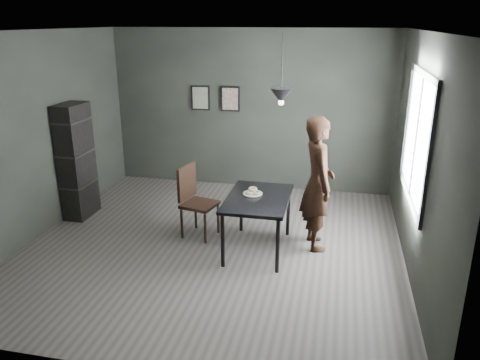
% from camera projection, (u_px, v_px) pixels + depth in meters
% --- Properties ---
extents(ground, '(5.00, 5.00, 0.00)m').
position_uv_depth(ground, '(214.00, 245.00, 6.40)').
color(ground, '#37322F').
rests_on(ground, ground).
extents(back_wall, '(5.00, 0.10, 2.80)m').
position_uv_depth(back_wall, '(250.00, 111.00, 8.26)').
color(back_wall, black).
rests_on(back_wall, ground).
extents(ceiling, '(5.00, 5.00, 0.02)m').
position_uv_depth(ceiling, '(210.00, 31.00, 5.49)').
color(ceiling, silver).
rests_on(ceiling, ground).
extents(window_assembly, '(0.04, 1.96, 1.56)m').
position_uv_depth(window_assembly, '(416.00, 137.00, 5.57)').
color(window_assembly, white).
rests_on(window_assembly, ground).
extents(cafe_table, '(0.80, 1.20, 0.75)m').
position_uv_depth(cafe_table, '(258.00, 203.00, 6.06)').
color(cafe_table, black).
rests_on(cafe_table, ground).
extents(white_plate, '(0.23, 0.23, 0.01)m').
position_uv_depth(white_plate, '(253.00, 194.00, 6.13)').
color(white_plate, white).
rests_on(white_plate, cafe_table).
extents(donut_pile, '(0.21, 0.20, 0.09)m').
position_uv_depth(donut_pile, '(253.00, 191.00, 6.12)').
color(donut_pile, '#F8E9C1').
rests_on(donut_pile, white_plate).
extents(woman, '(0.60, 0.75, 1.79)m').
position_uv_depth(woman, '(318.00, 183.00, 6.11)').
color(woman, black).
rests_on(woman, ground).
extents(wood_chair, '(0.53, 0.53, 1.01)m').
position_uv_depth(wood_chair, '(194.00, 196.00, 6.55)').
color(wood_chair, black).
rests_on(wood_chair, ground).
extents(shelf_unit, '(0.34, 0.59, 1.76)m').
position_uv_depth(shelf_unit, '(76.00, 161.00, 7.12)').
color(shelf_unit, black).
rests_on(shelf_unit, ground).
extents(pendant_lamp, '(0.28, 0.28, 0.86)m').
position_uv_depth(pendant_lamp, '(281.00, 96.00, 5.66)').
color(pendant_lamp, black).
rests_on(pendant_lamp, ground).
extents(framed_print_left, '(0.34, 0.04, 0.44)m').
position_uv_depth(framed_print_left, '(200.00, 98.00, 8.34)').
color(framed_print_left, black).
rests_on(framed_print_left, ground).
extents(framed_print_right, '(0.34, 0.04, 0.44)m').
position_uv_depth(framed_print_right, '(230.00, 99.00, 8.23)').
color(framed_print_right, black).
rests_on(framed_print_right, ground).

